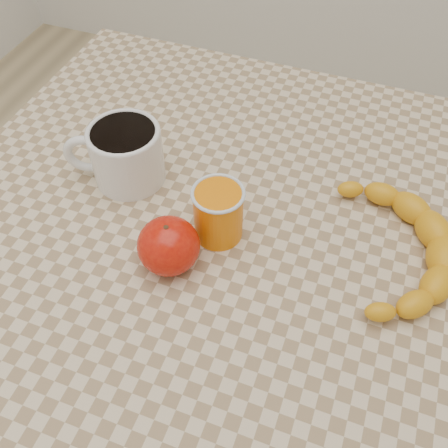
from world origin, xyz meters
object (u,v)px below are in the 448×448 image
(coffee_mug, at_px, (125,152))
(banana, at_px, (397,246))
(table, at_px, (224,271))
(apple, at_px, (169,246))
(orange_juice_glass, at_px, (218,213))

(coffee_mug, height_order, banana, coffee_mug)
(table, relative_size, apple, 9.46)
(coffee_mug, bearing_deg, orange_juice_glass, -18.60)
(table, relative_size, orange_juice_glass, 10.43)
(coffee_mug, xyz_separation_m, orange_juice_glass, (0.16, -0.05, -0.01))
(coffee_mug, height_order, apple, coffee_mug)
(table, height_order, apple, apple)
(banana, bearing_deg, coffee_mug, 167.17)
(banana, bearing_deg, orange_juice_glass, 179.52)
(coffee_mug, xyz_separation_m, apple, (0.12, -0.12, -0.01))
(coffee_mug, relative_size, orange_juice_glass, 1.92)
(coffee_mug, distance_m, orange_juice_glass, 0.16)
(orange_juice_glass, bearing_deg, banana, 10.45)
(banana, bearing_deg, table, 179.75)
(coffee_mug, bearing_deg, apple, -44.98)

